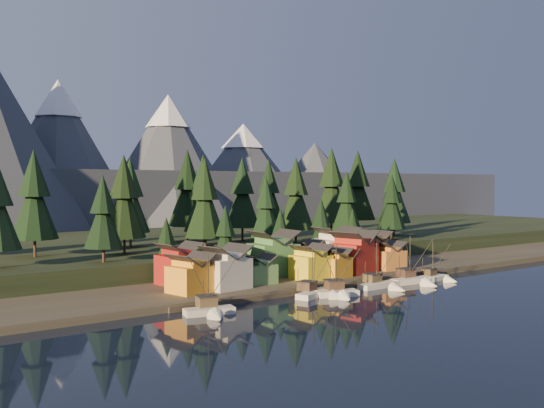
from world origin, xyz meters
TOP-DOWN VIEW (x-y plane):
  - ground at (0.00, 0.00)m, footprint 500.00×500.00m
  - shore_strip at (0.00, 40.00)m, footprint 400.00×50.00m
  - hillside at (0.00, 90.00)m, footprint 420.00×100.00m
  - dock at (0.00, 16.50)m, footprint 80.00×4.00m
  - mountain_ridge at (-4.20, 213.59)m, footprint 560.00×190.00m
  - boat_0 at (-34.63, 8.40)m, footprint 10.03×10.65m
  - boat_2 at (-6.71, 10.24)m, footprint 11.74×12.16m
  - boat_3 at (-3.51, 7.90)m, footprint 9.96×10.65m
  - boat_4 at (11.80, 9.74)m, footprint 11.29×12.24m
  - boat_5 at (22.81, 9.45)m, footprint 12.23×13.11m
  - boat_6 at (31.00, 9.42)m, footprint 9.28×9.92m
  - house_front_0 at (-30.36, 24.06)m, footprint 9.61×9.27m
  - house_front_1 at (-21.95, 24.04)m, footprint 10.04×9.72m
  - house_front_2 at (-12.36, 25.11)m, footprint 6.88×6.93m
  - house_front_3 at (1.05, 22.75)m, footprint 8.40×8.04m
  - house_front_4 at (7.49, 22.04)m, footprint 7.82×8.28m
  - house_front_5 at (16.97, 24.75)m, footprint 11.69×10.98m
  - house_front_6 at (28.04, 23.23)m, footprint 7.91×7.55m
  - house_back_0 at (-27.59, 34.59)m, footprint 9.14×8.82m
  - house_back_1 at (-15.10, 31.24)m, footprint 8.85×8.92m
  - house_back_2 at (-2.35, 33.15)m, footprint 11.05×10.26m
  - house_back_3 at (7.21, 32.86)m, footprint 9.05×8.38m
  - house_back_4 at (18.05, 32.57)m, footprint 11.53×11.19m
  - house_back_5 at (32.15, 33.13)m, footprint 8.24×8.34m
  - tree_hill_1 at (-50.00, 68.00)m, footprint 11.44×11.44m
  - tree_hill_2 at (-40.00, 48.00)m, footprint 8.72×8.72m
  - tree_hill_3 at (-30.00, 60.00)m, footprint 11.04×11.04m
  - tree_hill_4 at (-22.00, 75.00)m, footprint 11.00×11.00m
  - tree_hill_5 at (-12.00, 50.00)m, footprint 10.69×10.69m
  - tree_hill_6 at (-4.00, 65.00)m, footprint 11.45×11.45m
  - tree_hill_7 at (6.00, 48.00)m, footprint 8.73×8.73m
  - tree_hill_8 at (14.00, 72.00)m, footprint 11.39×11.39m
  - tree_hill_9 at (22.00, 55.00)m, footprint 11.25×11.25m
  - tree_hill_10 at (30.00, 80.00)m, footprint 11.36×11.36m
  - tree_hill_11 at (38.00, 50.00)m, footprint 9.46×9.46m
  - tree_hill_12 at (46.00, 66.00)m, footprint 13.04×13.04m
  - tree_hill_13 at (56.00, 48.00)m, footprint 9.08×9.08m
  - tree_hill_14 at (64.00, 72.00)m, footprint 13.00×13.00m
  - tree_hill_15 at (0.00, 82.00)m, footprint 12.42×12.42m
  - tree_hill_17 at (68.00, 58.00)m, footprint 11.63×11.63m
  - tree_shore_0 at (-28.00, 40.00)m, footprint 6.43×6.43m
  - tree_shore_1 at (-12.00, 40.00)m, footprint 7.47×7.47m
  - tree_shore_2 at (5.00, 40.00)m, footprint 6.98×6.98m
  - tree_shore_3 at (19.00, 40.00)m, footprint 8.07×8.07m
  - tree_shore_4 at (31.00, 40.00)m, footprint 6.65×6.65m

SIDE VIEW (x-z plane):
  - ground at x=0.00m, z-range 0.00..0.00m
  - dock at x=0.00m, z-range 0.00..1.00m
  - shore_strip at x=0.00m, z-range 0.00..1.50m
  - boat_6 at x=31.00m, z-range -3.31..7.43m
  - boat_4 at x=11.80m, z-range -3.74..7.93m
  - boat_2 at x=-6.71m, z-range -3.80..8.07m
  - boat_5 at x=22.81m, z-range -4.04..8.63m
  - boat_0 at x=-34.63m, z-range -3.67..8.53m
  - boat_3 at x=-3.51m, z-range -3.72..8.82m
  - hillside at x=0.00m, z-range 0.00..6.00m
  - house_front_2 at x=-12.36m, z-range 1.67..8.15m
  - house_front_4 at x=7.49m, z-range 1.68..8.67m
  - house_front_6 at x=28.04m, z-range 1.69..9.02m
  - house_back_3 at x=7.21m, z-range 1.70..9.62m
  - house_front_0 at x=-30.36m, z-range 1.71..9.86m
  - house_back_1 at x=-15.10m, z-range 1.70..9.89m
  - house_front_3 at x=1.05m, z-range 1.71..9.90m
  - house_back_5 at x=32.15m, z-range 1.73..10.99m
  - house_back_0 at x=-27.59m, z-range 1.73..11.08m
  - house_front_1 at x=-21.95m, z-range 1.74..11.10m
  - house_front_5 at x=16.97m, z-range 1.77..12.32m
  - house_back_2 at x=-2.35m, z-range 1.78..12.81m
  - house_back_4 at x=18.05m, z-range 1.78..12.81m
  - tree_shore_0 at x=-28.00m, z-range 2.19..17.16m
  - tree_shore_4 at x=31.00m, z-range 2.21..17.71m
  - tree_shore_2 at x=5.00m, z-range 2.25..18.52m
  - tree_shore_1 at x=-12.00m, z-range 2.30..19.71m
  - tree_shore_3 at x=19.00m, z-range 2.37..21.17m
  - tree_hill_2 at x=-40.00m, z-range 6.94..27.25m
  - tree_hill_7 at x=6.00m, z-range 6.94..27.28m
  - tree_hill_13 at x=56.00m, z-range 6.98..28.13m
  - tree_hill_11 at x=38.00m, z-range 7.03..29.07m
  - tree_hill_5 at x=-12.00m, z-range 7.16..32.06m
  - tree_hill_4 at x=-22.00m, z-range 7.20..32.82m
  - tree_hill_3 at x=-30.00m, z-range 7.20..32.92m
  - tree_hill_9 at x=22.00m, z-range 7.22..33.44m
  - tree_hill_10 at x=30.00m, z-range 7.24..33.70m
  - tree_hill_8 at x=14.00m, z-range 7.24..33.77m
  - tree_hill_1 at x=-50.00m, z-range 7.24..33.89m
  - tree_hill_6 at x=-4.00m, z-range 7.25..33.92m
  - tree_hill_17 at x=68.00m, z-range 7.27..34.36m
  - tree_hill_15 at x=0.00m, z-range 7.35..36.28m
  - tree_hill_14 at x=64.00m, z-range 7.42..37.70m
  - tree_hill_12 at x=46.00m, z-range 7.42..37.80m
  - mountain_ridge at x=-4.20m, z-range -18.94..71.06m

